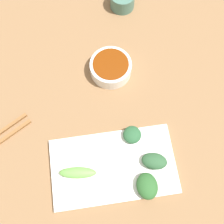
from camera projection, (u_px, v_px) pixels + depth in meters
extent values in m
cube|color=olive|center=(115.00, 125.00, 0.78)|extent=(2.10, 2.10, 0.02)
cylinder|color=white|center=(111.00, 68.00, 0.81)|extent=(0.11, 0.11, 0.04)
cylinder|color=#732F08|center=(111.00, 66.00, 0.80)|extent=(0.10, 0.10, 0.02)
cube|color=white|center=(113.00, 166.00, 0.73)|extent=(0.17, 0.30, 0.01)
ellipsoid|color=#295934|center=(132.00, 135.00, 0.74)|extent=(0.05, 0.05, 0.02)
ellipsoid|color=#6AAF4D|center=(78.00, 173.00, 0.70)|extent=(0.04, 0.09, 0.02)
ellipsoid|color=#2D5734|center=(154.00, 161.00, 0.71)|extent=(0.06, 0.07, 0.03)
ellipsoid|color=#2A5C2A|center=(147.00, 186.00, 0.69)|extent=(0.06, 0.05, 0.03)
cylinder|color=#477363|center=(122.00, 0.00, 0.88)|extent=(0.07, 0.07, 0.05)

